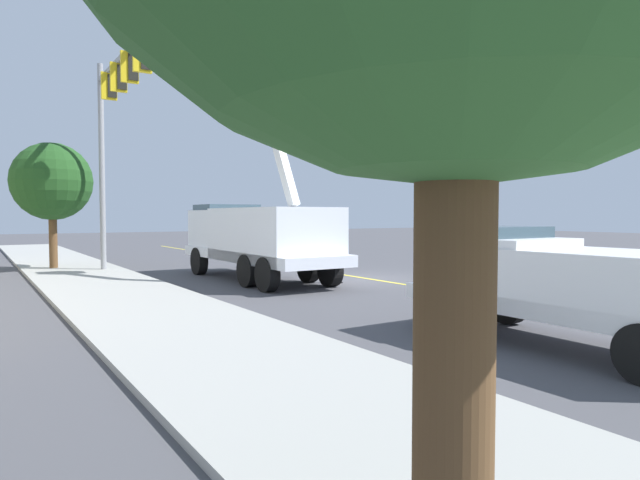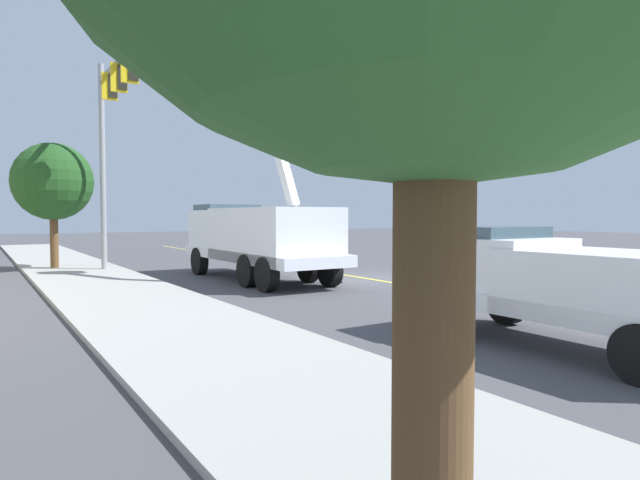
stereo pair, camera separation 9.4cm
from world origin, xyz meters
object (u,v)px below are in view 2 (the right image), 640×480
at_px(service_pickup_truck, 563,283).
at_px(passing_minivan, 283,239).
at_px(traffic_cone_trailing, 249,259).
at_px(traffic_cone_mid_rear, 334,272).
at_px(traffic_cone_mid_front, 486,295).
at_px(traffic_signal_mast, 115,111).
at_px(utility_bucket_truck, 256,234).

bearing_deg(service_pickup_truck, passing_minivan, -15.41).
bearing_deg(traffic_cone_trailing, traffic_cone_mid_rear, -178.92).
bearing_deg(passing_minivan, traffic_cone_mid_front, 167.63).
bearing_deg(passing_minivan, traffic_cone_trailing, 136.83).
relative_size(traffic_cone_mid_rear, traffic_signal_mast, 0.09).
bearing_deg(traffic_cone_mid_front, utility_bucket_truck, 12.90).
relative_size(passing_minivan, traffic_cone_mid_rear, 6.30).
relative_size(traffic_cone_mid_rear, traffic_cone_trailing, 0.98).
bearing_deg(utility_bucket_truck, traffic_cone_trailing, -21.42).
xyz_separation_m(utility_bucket_truck, traffic_signal_mast, (3.30, 4.00, 4.43)).
xyz_separation_m(utility_bucket_truck, traffic_cone_mid_front, (-8.56, -1.96, -1.27)).
relative_size(service_pickup_truck, passing_minivan, 1.17).
xyz_separation_m(passing_minivan, traffic_cone_mid_rear, (-10.87, 3.92, -0.60)).
height_order(utility_bucket_truck, traffic_cone_mid_rear, utility_bucket_truck).
distance_m(traffic_cone_mid_front, traffic_cone_mid_rear, 6.31).
height_order(service_pickup_truck, traffic_cone_mid_front, service_pickup_truck).
bearing_deg(traffic_cone_mid_rear, traffic_cone_mid_front, -178.63).
bearing_deg(traffic_cone_mid_front, traffic_cone_mid_rear, 1.37).
xyz_separation_m(traffic_cone_mid_rear, traffic_signal_mast, (5.56, 5.81, 5.68)).
distance_m(traffic_cone_mid_front, traffic_cone_trailing, 12.87).
bearing_deg(traffic_cone_trailing, service_pickup_truck, 174.36).
relative_size(passing_minivan, traffic_signal_mast, 0.58).
bearing_deg(traffic_cone_mid_front, traffic_cone_trailing, 1.22).
relative_size(utility_bucket_truck, traffic_cone_mid_front, 11.32).
relative_size(utility_bucket_truck, traffic_cone_mid_rear, 10.75).
distance_m(utility_bucket_truck, traffic_cone_mid_front, 8.88).
relative_size(passing_minivan, traffic_cone_trailing, 6.15).
xyz_separation_m(service_pickup_truck, traffic_cone_mid_front, (3.25, -1.87, -0.76)).
bearing_deg(traffic_signal_mast, traffic_cone_mid_rear, -133.75).
xyz_separation_m(utility_bucket_truck, traffic_cone_mid_rear, (-2.26, -1.81, -1.25)).
bearing_deg(traffic_signal_mast, passing_minivan, -61.39).
height_order(service_pickup_truck, traffic_cone_trailing, service_pickup_truck).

